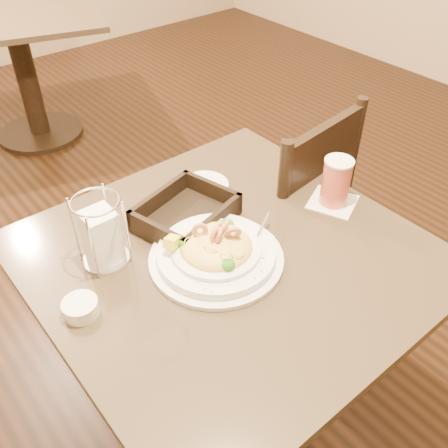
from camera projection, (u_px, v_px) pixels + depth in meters
ground at (228, 414)px, 1.71m from camera, size 7.00×7.00×0.00m
main_table at (229, 316)px, 1.38m from camera, size 0.90×0.90×0.75m
background_table at (21, 55)px, 2.86m from camera, size 1.12×1.12×0.75m
dining_chair_near at (281, 218)px, 1.74m from camera, size 0.46×0.46×0.93m
pasta_bowl at (216, 251)px, 1.19m from camera, size 0.36×0.33×0.10m
drink_glass at (336, 182)px, 1.34m from camera, size 0.16×0.16×0.14m
bread_basket at (186, 216)px, 1.31m from camera, size 0.28×0.25×0.07m
napkin_caddy at (102, 235)px, 1.16m from camera, size 0.11×0.11×0.18m
side_plate at (204, 185)px, 1.44m from camera, size 0.18×0.18×0.01m
butter_ramekin at (81, 308)px, 1.07m from camera, size 0.08×0.08×0.03m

